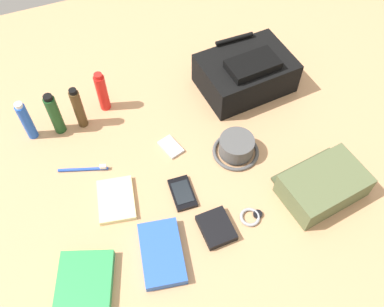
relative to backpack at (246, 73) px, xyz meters
name	(u,v)px	position (x,y,z in m)	size (l,w,h in m)	color
ground_plane	(192,162)	(-0.31, -0.24, -0.08)	(2.64, 2.02, 0.02)	tan
backpack	(246,73)	(0.00, 0.00, 0.00)	(0.34, 0.26, 0.15)	black
toiletry_pouch	(323,185)	(0.02, -0.50, -0.03)	(0.27, 0.23, 0.09)	#56603D
bucket_hat	(236,147)	(-0.16, -0.27, -0.04)	(0.16, 0.16, 0.07)	#4E4E4E
deodorant_spray	(26,121)	(-0.77, 0.06, 0.01)	(0.03, 0.03, 0.16)	blue
shampoo_bottle	(55,114)	(-0.68, 0.05, 0.02)	(0.04, 0.04, 0.17)	#19471E
cologne_bottle	(78,108)	(-0.60, 0.04, 0.02)	(0.03, 0.03, 0.17)	#473319
sunscreen_spray	(102,92)	(-0.51, 0.09, 0.01)	(0.04, 0.04, 0.16)	red
paperback_novel	(85,282)	(-0.73, -0.51, -0.05)	(0.20, 0.21, 0.03)	#2D934C
travel_guidebook	(162,253)	(-0.51, -0.51, -0.05)	(0.15, 0.21, 0.03)	blue
cell_phone	(182,193)	(-0.38, -0.35, -0.06)	(0.07, 0.12, 0.01)	black
media_player	(171,147)	(-0.35, -0.17, -0.06)	(0.07, 0.10, 0.01)	#B7B7BC
wristwatch	(251,217)	(-0.22, -0.50, -0.06)	(0.07, 0.06, 0.01)	#99999E
toothbrush	(86,169)	(-0.64, -0.15, -0.06)	(0.16, 0.06, 0.02)	blue
wallet	(216,228)	(-0.33, -0.50, -0.05)	(0.09, 0.11, 0.02)	black
notepad	(116,200)	(-0.58, -0.30, -0.06)	(0.11, 0.15, 0.02)	beige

